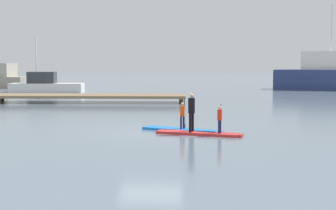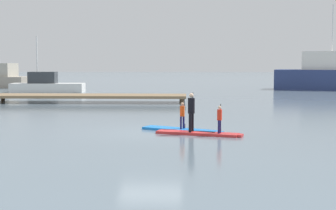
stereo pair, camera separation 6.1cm
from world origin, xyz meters
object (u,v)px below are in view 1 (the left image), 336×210
Objects in this scene: paddleboard_far at (199,133)px; motor_boat_small_navy at (46,85)px; paddler_child_front at (220,118)px; paddler_child_solo at (183,114)px; paddleboard_near at (182,130)px; fishing_boat_white_large at (334,76)px; paddler_adult at (192,110)px.

paddleboard_far is 0.50× the size of motor_boat_small_navy.
paddler_child_front is 0.16× the size of motor_boat_small_navy.
motor_boat_small_navy is (-12.95, 25.40, -0.04)m from paddler_child_solo.
paddleboard_near is 3.05× the size of paddler_child_front.
paddleboard_far is 1.02m from paddler_child_front.
paddler_child_solo is 0.10× the size of fishing_boat_white_large.
fishing_boat_white_large reaches higher than paddler_child_solo.
fishing_boat_white_large reaches higher than paddler_adult.
motor_boat_small_navy reaches higher than paddler_adult.
paddler_child_solo reaches higher than paddleboard_near.
paddler_child_front is (1.43, -1.15, 0.63)m from paddleboard_near.
motor_boat_small_navy is at bearing 118.41° from paddler_child_front.
paddleboard_far is 33.88m from fishing_boat_white_large.
paddleboard_near is at bearing 113.92° from paddler_adult.
paddler_adult is 33.89m from fishing_boat_white_large.
paddler_adult is at bearing 161.15° from paddleboard_far.
fishing_boat_white_large is 1.86× the size of motor_boat_small_navy.
paddleboard_near and paddleboard_far have the same top height.
paddleboard_near is 1.14m from paddleboard_far.
paddler_adult is (-0.30, 0.10, 0.91)m from paddleboard_far.
paddler_child_solo is 1.83m from paddler_child_front.
motor_boat_small_navy reaches higher than paddler_child_front.
paddleboard_near is at bearing -116.76° from fishing_boat_white_large.
paddler_child_front is 33.75m from fishing_boat_white_large.
paddleboard_far is at bearing -115.05° from fishing_boat_white_large.
paddler_adult is (0.36, -0.82, 0.91)m from paddleboard_near.
motor_boat_small_navy is at bearing 116.88° from paddler_adult.
paddler_adult is at bearing 162.76° from paddler_child_front.
motor_boat_small_navy is at bearing 117.31° from paddleboard_far.
paddler_child_front reaches higher than paddleboard_far.
paddler_child_solo is 28.51m from motor_boat_small_navy.
paddleboard_near is 0.99× the size of paddleboard_far.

